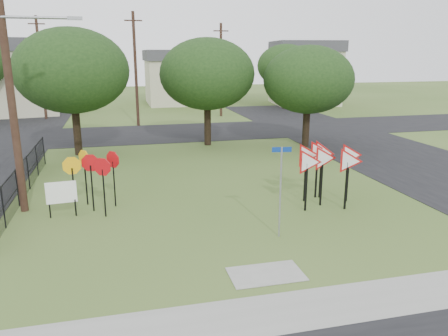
# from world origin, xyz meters

# --- Properties ---
(ground) EXTENTS (140.00, 140.00, 0.00)m
(ground) POSITION_xyz_m (0.00, 0.00, 0.00)
(ground) COLOR #3B5720
(sidewalk) EXTENTS (30.00, 1.60, 0.02)m
(sidewalk) POSITION_xyz_m (0.00, -4.20, 0.01)
(sidewalk) COLOR gray
(sidewalk) RESTS_ON ground
(street_right) EXTENTS (8.00, 50.00, 0.02)m
(street_right) POSITION_xyz_m (12.00, 10.00, 0.01)
(street_right) COLOR black
(street_right) RESTS_ON ground
(street_far) EXTENTS (60.00, 8.00, 0.02)m
(street_far) POSITION_xyz_m (0.00, 20.00, 0.01)
(street_far) COLOR black
(street_far) RESTS_ON ground
(curb_pad) EXTENTS (2.00, 1.20, 0.02)m
(curb_pad) POSITION_xyz_m (0.00, -2.40, 0.01)
(curb_pad) COLOR gray
(curb_pad) RESTS_ON ground
(street_name_sign) EXTENTS (0.61, 0.11, 2.99)m
(street_name_sign) POSITION_xyz_m (1.25, -0.07, 1.71)
(street_name_sign) COLOR #92949A
(street_name_sign) RESTS_ON ground
(stop_sign_cluster) EXTENTS (2.02, 1.98, 2.22)m
(stop_sign_cluster) POSITION_xyz_m (-4.67, 3.89, 1.67)
(stop_sign_cluster) COLOR black
(stop_sign_cluster) RESTS_ON ground
(yield_sign_cluster) EXTENTS (3.12, 2.20, 2.44)m
(yield_sign_cluster) POSITION_xyz_m (4.11, 2.63, 1.79)
(yield_sign_cluster) COLOR black
(yield_sign_cluster) RESTS_ON ground
(info_board) EXTENTS (1.07, 0.14, 1.34)m
(info_board) POSITION_xyz_m (-5.80, 3.47, 0.89)
(info_board) COLOR black
(info_board) RESTS_ON ground
(utility_pole_main) EXTENTS (3.55, 0.33, 10.00)m
(utility_pole_main) POSITION_xyz_m (-7.24, 4.50, 5.21)
(utility_pole_main) COLOR #3A251B
(utility_pole_main) RESTS_ON ground
(far_pole_a) EXTENTS (1.40, 0.24, 9.00)m
(far_pole_a) POSITION_xyz_m (-2.00, 24.00, 4.60)
(far_pole_a) COLOR #3A251B
(far_pole_a) RESTS_ON ground
(far_pole_b) EXTENTS (1.40, 0.24, 8.50)m
(far_pole_b) POSITION_xyz_m (6.00, 28.00, 4.35)
(far_pole_b) COLOR #3A251B
(far_pole_b) RESTS_ON ground
(far_pole_c) EXTENTS (1.40, 0.24, 9.00)m
(far_pole_c) POSITION_xyz_m (-10.00, 30.00, 4.60)
(far_pole_c) COLOR #3A251B
(far_pole_c) RESTS_ON ground
(fence_run) EXTENTS (0.05, 11.55, 1.50)m
(fence_run) POSITION_xyz_m (-7.60, 6.25, 0.78)
(fence_run) COLOR black
(fence_run) RESTS_ON ground
(house_left) EXTENTS (10.58, 8.88, 7.20)m
(house_left) POSITION_xyz_m (-14.00, 34.00, 3.65)
(house_left) COLOR beige
(house_left) RESTS_ON ground
(house_mid) EXTENTS (8.40, 8.40, 6.20)m
(house_mid) POSITION_xyz_m (4.00, 40.00, 3.15)
(house_mid) COLOR beige
(house_mid) RESTS_ON ground
(house_right) EXTENTS (8.30, 8.30, 7.20)m
(house_right) POSITION_xyz_m (18.00, 36.00, 3.65)
(house_right) COLOR beige
(house_right) RESTS_ON ground
(tree_near_left) EXTENTS (6.40, 6.40, 7.27)m
(tree_near_left) POSITION_xyz_m (-6.00, 14.00, 4.86)
(tree_near_left) COLOR black
(tree_near_left) RESTS_ON ground
(tree_near_mid) EXTENTS (6.00, 6.00, 6.80)m
(tree_near_mid) POSITION_xyz_m (2.00, 15.00, 4.54)
(tree_near_mid) COLOR black
(tree_near_mid) RESTS_ON ground
(tree_near_right) EXTENTS (5.60, 5.60, 6.33)m
(tree_near_right) POSITION_xyz_m (8.00, 13.00, 4.22)
(tree_near_right) COLOR black
(tree_near_right) RESTS_ON ground
(tree_far_right) EXTENTS (6.00, 6.00, 6.80)m
(tree_far_right) POSITION_xyz_m (14.00, 32.00, 4.54)
(tree_far_right) COLOR black
(tree_far_right) RESTS_ON ground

